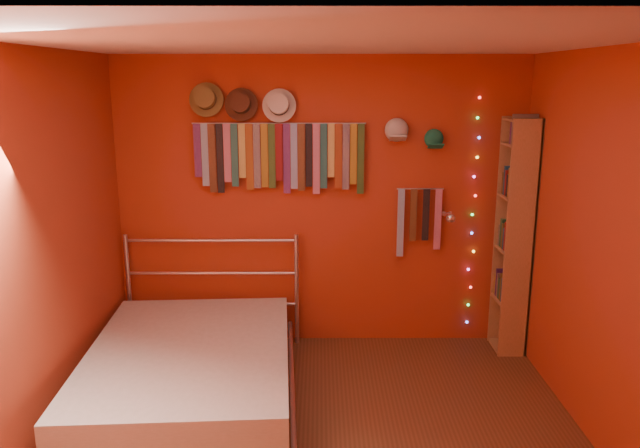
{
  "coord_description": "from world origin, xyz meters",
  "views": [
    {
      "loc": [
        -0.01,
        -3.53,
        2.31
      ],
      "look_at": [
        -0.01,
        0.9,
        1.27
      ],
      "focal_mm": 35.0,
      "sensor_mm": 36.0,
      "label": 1
    }
  ],
  "objects_px": {
    "reading_lamp": "(450,217)",
    "bookshelf": "(518,236)",
    "bed": "(190,373)",
    "tie_rack": "(280,154)"
  },
  "relations": [
    {
      "from": "reading_lamp",
      "to": "bookshelf",
      "type": "xyz_separation_m",
      "value": [
        0.59,
        0.03,
        -0.17
      ]
    },
    {
      "from": "bookshelf",
      "to": "bed",
      "type": "height_order",
      "value": "bookshelf"
    },
    {
      "from": "bookshelf",
      "to": "bed",
      "type": "xyz_separation_m",
      "value": [
        -2.61,
        -0.92,
        -0.79
      ]
    },
    {
      "from": "reading_lamp",
      "to": "bed",
      "type": "relative_size",
      "value": 0.16
    },
    {
      "from": "tie_rack",
      "to": "bookshelf",
      "type": "distance_m",
      "value": 2.12
    },
    {
      "from": "reading_lamp",
      "to": "tie_rack",
      "type": "bearing_deg",
      "value": 172.37
    },
    {
      "from": "reading_lamp",
      "to": "bookshelf",
      "type": "height_order",
      "value": "bookshelf"
    },
    {
      "from": "tie_rack",
      "to": "bookshelf",
      "type": "relative_size",
      "value": 0.72
    },
    {
      "from": "tie_rack",
      "to": "reading_lamp",
      "type": "height_order",
      "value": "tie_rack"
    },
    {
      "from": "reading_lamp",
      "to": "bookshelf",
      "type": "relative_size",
      "value": 0.17
    }
  ]
}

